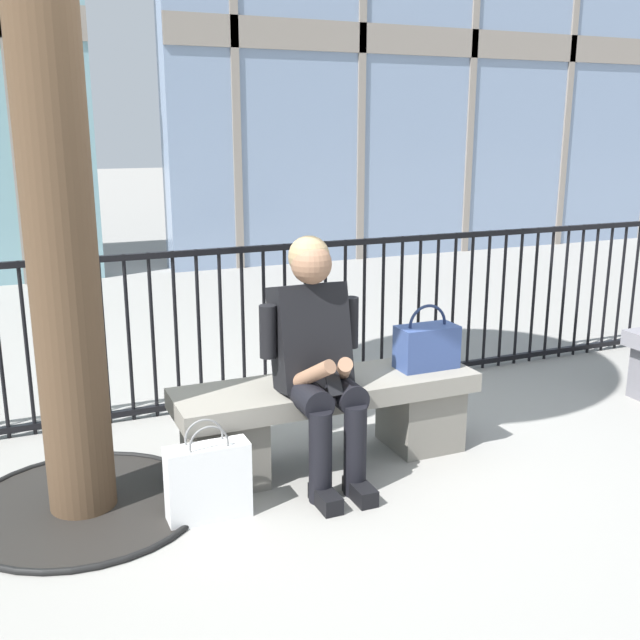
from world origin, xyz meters
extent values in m
plane|color=gray|center=(0.00, 0.00, 0.00)|extent=(60.00, 60.00, 0.00)
cube|color=gray|center=(0.00, 0.00, 0.40)|extent=(1.60, 0.44, 0.10)
cube|color=slate|center=(-0.56, 0.00, 0.17)|extent=(0.36, 0.37, 0.35)
cube|color=slate|center=(0.56, 0.00, 0.17)|extent=(0.36, 0.37, 0.35)
cylinder|color=black|center=(-0.20, -0.18, 0.47)|extent=(0.15, 0.40, 0.15)
cylinder|color=black|center=(-0.20, -0.38, 0.23)|extent=(0.11, 0.11, 0.45)
cube|color=black|center=(-0.20, -0.44, 0.04)|extent=(0.09, 0.22, 0.08)
cylinder|color=black|center=(-0.02, -0.18, 0.47)|extent=(0.15, 0.40, 0.15)
cylinder|color=black|center=(-0.02, -0.38, 0.23)|extent=(0.11, 0.11, 0.45)
cube|color=black|center=(-0.02, -0.44, 0.04)|extent=(0.09, 0.22, 0.08)
cube|color=black|center=(-0.11, -0.04, 0.71)|extent=(0.36, 0.30, 0.55)
cylinder|color=black|center=(-0.33, -0.04, 0.76)|extent=(0.08, 0.08, 0.26)
cylinder|color=#8E664C|center=(-0.19, -0.26, 0.59)|extent=(0.16, 0.28, 0.20)
cylinder|color=black|center=(0.11, -0.04, 0.76)|extent=(0.08, 0.08, 0.26)
cylinder|color=#8E664C|center=(-0.03, -0.26, 0.59)|extent=(0.16, 0.28, 0.20)
cube|color=black|center=(-0.11, -0.32, 0.57)|extent=(0.07, 0.10, 0.13)
sphere|color=#8E664C|center=(-0.11, -0.06, 1.08)|extent=(0.20, 0.20, 0.20)
sphere|color=#997F59|center=(-0.11, -0.03, 1.11)|extent=(0.20, 0.20, 0.20)
cube|color=#33477F|center=(0.58, -0.01, 0.57)|extent=(0.33, 0.17, 0.23)
torus|color=#1E2A4C|center=(0.58, -0.01, 0.69)|extent=(0.23, 0.02, 0.23)
cube|color=white|center=(-0.73, -0.33, 0.18)|extent=(0.38, 0.12, 0.36)
torus|color=slate|center=(-0.73, -0.38, 0.38)|extent=(0.18, 0.01, 0.18)
torus|color=slate|center=(-0.73, -0.29, 0.38)|extent=(0.18, 0.01, 0.18)
cylinder|color=black|center=(-1.55, 0.99, 0.51)|extent=(0.02, 0.02, 1.01)
cylinder|color=black|center=(-1.41, 0.99, 0.51)|extent=(0.02, 0.02, 1.01)
cylinder|color=black|center=(-1.26, 0.99, 0.51)|extent=(0.02, 0.02, 1.01)
cylinder|color=black|center=(-1.12, 0.99, 0.51)|extent=(0.02, 0.02, 1.01)
cylinder|color=black|center=(-0.98, 0.99, 0.51)|extent=(0.02, 0.02, 1.01)
cylinder|color=black|center=(-0.84, 0.99, 0.51)|extent=(0.02, 0.02, 1.01)
cylinder|color=black|center=(-0.70, 0.99, 0.51)|extent=(0.02, 0.02, 1.01)
cylinder|color=black|center=(-0.56, 0.99, 0.51)|extent=(0.02, 0.02, 1.01)
cylinder|color=black|center=(-0.42, 0.99, 0.51)|extent=(0.02, 0.02, 1.01)
cylinder|color=black|center=(-0.28, 0.99, 0.51)|extent=(0.02, 0.02, 1.01)
cylinder|color=black|center=(-0.14, 0.99, 0.51)|extent=(0.02, 0.02, 1.01)
cylinder|color=black|center=(0.00, 0.99, 0.51)|extent=(0.02, 0.02, 1.01)
cylinder|color=black|center=(0.14, 0.99, 0.51)|extent=(0.02, 0.02, 1.01)
cylinder|color=black|center=(0.28, 0.99, 0.51)|extent=(0.02, 0.02, 1.01)
cylinder|color=black|center=(0.42, 0.99, 0.51)|extent=(0.02, 0.02, 1.01)
cylinder|color=black|center=(0.56, 0.99, 0.51)|extent=(0.02, 0.02, 1.01)
cylinder|color=black|center=(0.70, 0.99, 0.51)|extent=(0.02, 0.02, 1.01)
cylinder|color=black|center=(0.84, 0.99, 0.51)|extent=(0.02, 0.02, 1.01)
cylinder|color=black|center=(0.98, 0.99, 0.51)|extent=(0.02, 0.02, 1.01)
cylinder|color=black|center=(1.12, 0.99, 0.51)|extent=(0.02, 0.02, 1.01)
cylinder|color=black|center=(1.26, 0.99, 0.51)|extent=(0.02, 0.02, 1.01)
cylinder|color=black|center=(1.41, 0.99, 0.51)|extent=(0.02, 0.02, 1.01)
cylinder|color=black|center=(1.55, 0.99, 0.51)|extent=(0.02, 0.02, 1.01)
cylinder|color=black|center=(1.69, 0.99, 0.51)|extent=(0.02, 0.02, 1.01)
cylinder|color=black|center=(1.83, 0.99, 0.51)|extent=(0.02, 0.02, 1.01)
cylinder|color=black|center=(1.97, 0.99, 0.51)|extent=(0.02, 0.02, 1.01)
cylinder|color=black|center=(2.11, 0.99, 0.51)|extent=(0.02, 0.02, 1.01)
cylinder|color=black|center=(2.25, 0.99, 0.51)|extent=(0.02, 0.02, 1.01)
cylinder|color=black|center=(2.39, 0.99, 0.51)|extent=(0.02, 0.02, 1.01)
cylinder|color=black|center=(2.53, 0.99, 0.51)|extent=(0.02, 0.02, 1.01)
cylinder|color=black|center=(2.67, 0.99, 0.51)|extent=(0.02, 0.02, 1.01)
cylinder|color=black|center=(2.81, 0.99, 0.51)|extent=(0.02, 0.02, 1.01)
cylinder|color=black|center=(2.95, 0.99, 0.51)|extent=(0.02, 0.02, 1.01)
cylinder|color=black|center=(3.09, 0.99, 0.51)|extent=(0.02, 0.02, 1.01)
cube|color=black|center=(0.00, 0.99, 0.05)|extent=(7.87, 0.04, 0.04)
cube|color=black|center=(0.00, 0.99, 0.99)|extent=(7.87, 0.04, 0.04)
cylinder|color=black|center=(-1.24, 0.00, 0.01)|extent=(1.10, 1.10, 0.01)
torus|color=black|center=(-1.24, 0.00, 0.01)|extent=(1.13, 1.13, 0.03)
cylinder|color=#4C3826|center=(-1.24, 0.00, 1.70)|extent=(0.30, 0.30, 3.40)
cube|color=gray|center=(6.25, 5.55, 2.80)|extent=(11.68, 0.04, 0.36)
camera|label=1|loc=(-1.46, -3.31, 1.72)|focal=41.70mm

